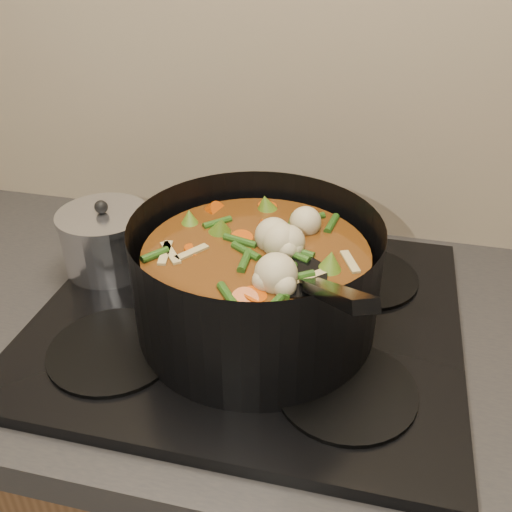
# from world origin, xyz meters

# --- Properties ---
(counter) EXTENTS (2.64, 0.64, 0.91)m
(counter) POSITION_xyz_m (0.00, 1.93, 0.46)
(counter) COLOR brown
(counter) RESTS_ON ground
(stovetop) EXTENTS (0.62, 0.54, 0.03)m
(stovetop) POSITION_xyz_m (0.00, 1.93, 0.92)
(stovetop) COLOR black
(stovetop) RESTS_ON counter
(stockpot) EXTENTS (0.39, 0.45, 0.25)m
(stockpot) POSITION_xyz_m (0.02, 1.90, 1.01)
(stockpot) COLOR black
(stockpot) RESTS_ON stovetop
(saucepan) EXTENTS (0.15, 0.15, 0.12)m
(saucepan) POSITION_xyz_m (-0.26, 2.00, 0.98)
(saucepan) COLOR silver
(saucepan) RESTS_ON stovetop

